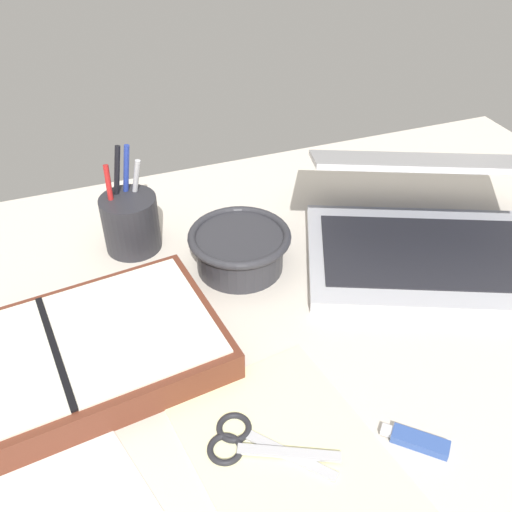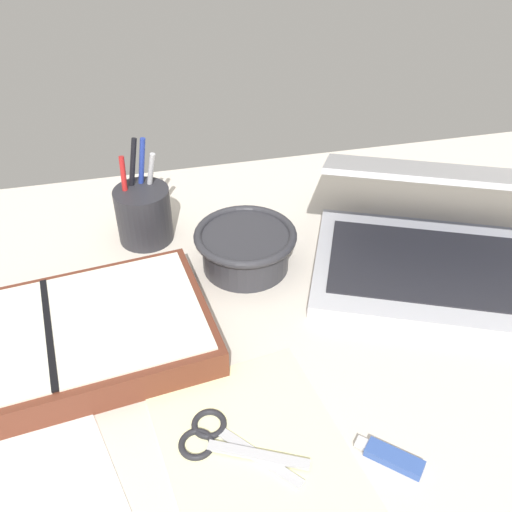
{
  "view_description": "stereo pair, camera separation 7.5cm",
  "coord_description": "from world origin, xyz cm",
  "px_view_note": "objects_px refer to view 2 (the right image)",
  "views": [
    {
      "loc": [
        -19.85,
        -44.08,
        54.95
      ],
      "look_at": [
        1.01,
        11.62,
        9.0
      ],
      "focal_mm": 40.0,
      "sensor_mm": 36.0,
      "label": 1
    },
    {
      "loc": [
        -12.67,
        -46.26,
        54.95
      ],
      "look_at": [
        1.01,
        11.62,
        9.0
      ],
      "focal_mm": 40.0,
      "sensor_mm": 36.0,
      "label": 2
    }
  ],
  "objects_px": {
    "bowl": "(246,247)",
    "planner": "(52,343)",
    "scissors": "(217,440)",
    "laptop": "(443,237)",
    "pen_cup": "(144,213)"
  },
  "relations": [
    {
      "from": "pen_cup",
      "to": "scissors",
      "type": "bearing_deg",
      "value": -83.83
    },
    {
      "from": "laptop",
      "to": "bowl",
      "type": "bearing_deg",
      "value": -169.47
    },
    {
      "from": "pen_cup",
      "to": "scissors",
      "type": "distance_m",
      "value": 0.4
    },
    {
      "from": "laptop",
      "to": "bowl",
      "type": "xyz_separation_m",
      "value": [
        -0.28,
        0.06,
        -0.02
      ]
    },
    {
      "from": "bowl",
      "to": "scissors",
      "type": "distance_m",
      "value": 0.3
    },
    {
      "from": "planner",
      "to": "scissors",
      "type": "height_order",
      "value": "planner"
    },
    {
      "from": "planner",
      "to": "bowl",
      "type": "bearing_deg",
      "value": 17.08
    },
    {
      "from": "laptop",
      "to": "bowl",
      "type": "distance_m",
      "value": 0.28
    },
    {
      "from": "laptop",
      "to": "planner",
      "type": "distance_m",
      "value": 0.55
    },
    {
      "from": "laptop",
      "to": "pen_cup",
      "type": "bearing_deg",
      "value": -178.84
    },
    {
      "from": "bowl",
      "to": "planner",
      "type": "xyz_separation_m",
      "value": [
        -0.27,
        -0.12,
        -0.01
      ]
    },
    {
      "from": "planner",
      "to": "laptop",
      "type": "bearing_deg",
      "value": -1.14
    },
    {
      "from": "scissors",
      "to": "bowl",
      "type": "bearing_deg",
      "value": 109.77
    },
    {
      "from": "laptop",
      "to": "bowl",
      "type": "relative_size",
      "value": 3.01
    },
    {
      "from": "laptop",
      "to": "pen_cup",
      "type": "xyz_separation_m",
      "value": [
        -0.41,
        0.17,
        -0.01
      ]
    }
  ]
}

